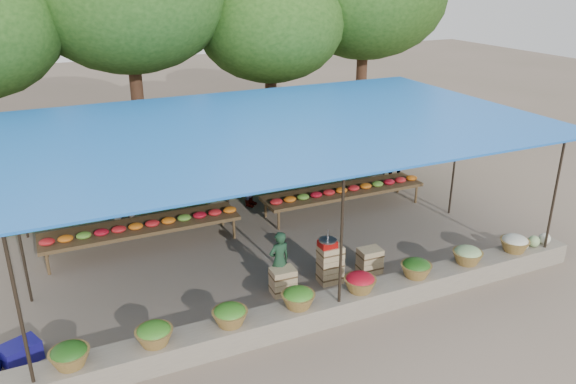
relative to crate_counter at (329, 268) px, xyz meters
name	(u,v)px	position (x,y,z in m)	size (l,w,h in m)	color
ground	(272,250)	(-0.48, 1.67, -0.31)	(60.00, 60.00, 0.00)	#6A5E4E
stone_curb	(334,307)	(-0.48, -1.08, -0.11)	(10.60, 0.55, 0.40)	#6B6156
stall_canopy	(270,130)	(-0.48, 1.74, 2.37)	(10.80, 6.60, 2.82)	black
produce_baskets	(330,290)	(-0.58, -1.08, 0.25)	(8.98, 0.58, 0.34)	brown
netting_backdrop	(223,155)	(-0.48, 4.82, 0.94)	(10.60, 0.06, 2.50)	#1D4418
tree_row	(202,6)	(0.03, 7.76, 4.39)	(16.51, 5.50, 7.12)	#341E13
fruit_table_left	(141,221)	(-2.97, 3.02, 0.30)	(4.21, 0.95, 0.93)	#44311B
fruit_table_right	(343,186)	(2.03, 3.02, 0.30)	(4.21, 0.95, 0.93)	#44311B
crate_counter	(329,268)	(0.00, 0.00, 0.00)	(2.36, 0.36, 0.77)	#A47E5E
weighing_scale	(328,243)	(-0.05, 0.00, 0.54)	(0.34, 0.34, 0.36)	#A9100D
vendor_seated	(279,261)	(-0.96, 0.18, 0.28)	(0.43, 0.28, 1.18)	#1B3C25
customer_left	(126,199)	(-3.16, 3.63, 0.61)	(0.89, 0.70, 1.84)	slate
customer_mid	(251,176)	(0.02, 4.17, 0.49)	(1.04, 0.60, 1.61)	slate
customer_right	(395,155)	(4.31, 4.06, 0.50)	(0.95, 0.40, 1.62)	slate
blue_crate_back	(21,352)	(-5.46, -0.11, -0.15)	(0.54, 0.39, 0.33)	navy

